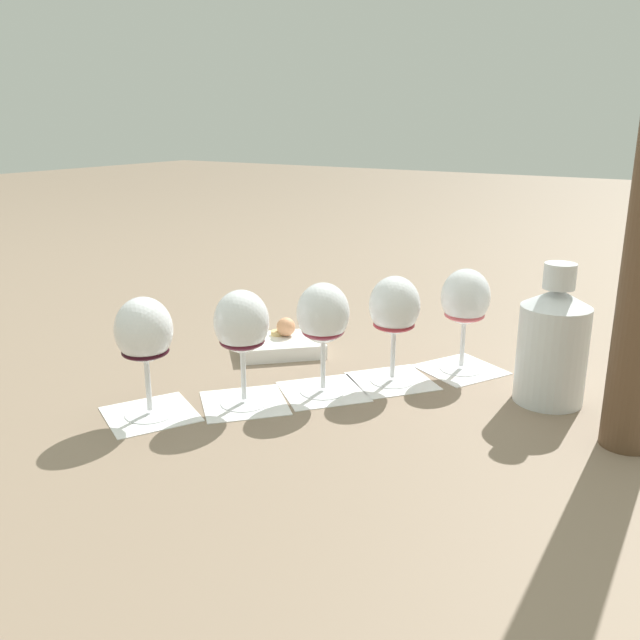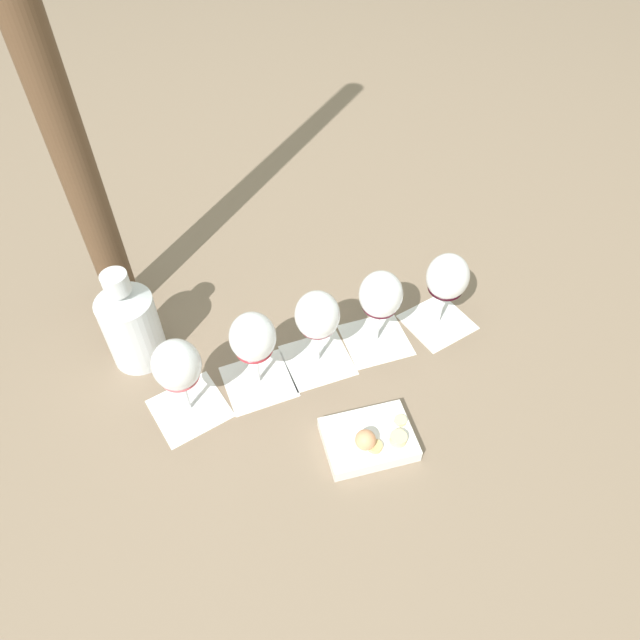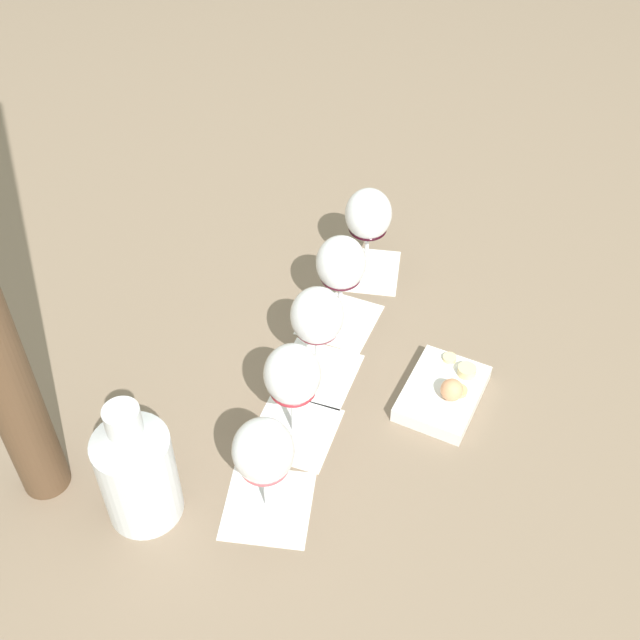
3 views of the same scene
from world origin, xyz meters
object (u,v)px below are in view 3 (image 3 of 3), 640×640
(wine_glass_1, at_px, (293,378))
(wine_glass_4, at_px, (368,218))
(snack_dish, at_px, (444,392))
(wine_glass_3, at_px, (341,267))
(wine_glass_2, at_px, (316,318))
(wine_glass_0, at_px, (264,455))
(ceramic_vase, at_px, (136,469))

(wine_glass_1, relative_size, wine_glass_4, 1.00)
(snack_dish, bearing_deg, wine_glass_3, 111.90)
(wine_glass_1, bearing_deg, wine_glass_2, 54.98)
(wine_glass_0, xyz_separation_m, snack_dish, (0.29, 0.08, -0.10))
(wine_glass_2, relative_size, snack_dish, 0.94)
(wine_glass_2, height_order, ceramic_vase, ceramic_vase)
(wine_glass_3, relative_size, ceramic_vase, 0.81)
(wine_glass_1, relative_size, wine_glass_3, 1.00)
(wine_glass_1, distance_m, snack_dish, 0.24)
(wine_glass_1, xyz_separation_m, snack_dish, (0.22, -0.02, -0.10))
(wine_glass_1, height_order, wine_glass_2, same)
(wine_glass_3, distance_m, wine_glass_4, 0.13)
(wine_glass_2, height_order, wine_glass_3, same)
(wine_glass_1, relative_size, ceramic_vase, 0.81)
(wine_glass_2, relative_size, ceramic_vase, 0.81)
(ceramic_vase, bearing_deg, wine_glass_1, 13.07)
(wine_glass_2, distance_m, snack_dish, 0.22)
(wine_glass_1, relative_size, wine_glass_2, 1.00)
(wine_glass_3, relative_size, snack_dish, 0.94)
(wine_glass_4, bearing_deg, ceramic_vase, -143.10)
(wine_glass_2, height_order, wine_glass_4, same)
(wine_glass_0, relative_size, snack_dish, 0.94)
(wine_glass_1, height_order, ceramic_vase, ceramic_vase)
(wine_glass_1, bearing_deg, wine_glass_4, 51.50)
(wine_glass_1, xyz_separation_m, wine_glass_3, (0.14, 0.19, -0.00))
(wine_glass_4, relative_size, ceramic_vase, 0.81)
(wine_glass_2, height_order, snack_dish, wine_glass_2)
(ceramic_vase, bearing_deg, wine_glass_4, 36.90)
(wine_glass_0, relative_size, wine_glass_1, 1.00)
(wine_glass_0, bearing_deg, snack_dish, 15.92)
(snack_dish, bearing_deg, wine_glass_2, 143.21)
(wine_glass_2, bearing_deg, snack_dish, -36.79)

